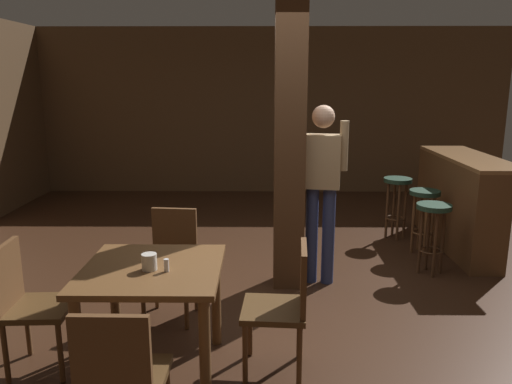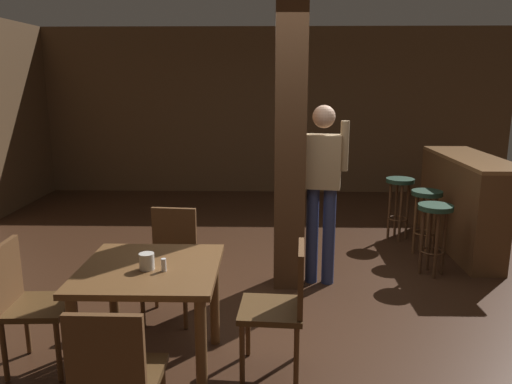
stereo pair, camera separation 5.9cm
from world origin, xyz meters
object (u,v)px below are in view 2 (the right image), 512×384
at_px(chair_south, 115,376).
at_px(chair_west, 26,299).
at_px(standing_person, 322,182).
at_px(bar_stool_mid, 426,207).
at_px(chair_east, 283,302).
at_px(bar_counter, 460,202).
at_px(salt_shaker, 164,265).
at_px(bar_stool_far, 399,194).
at_px(napkin_cup, 147,261).
at_px(dining_table, 151,286).
at_px(chair_north, 171,257).
at_px(bar_stool_near, 434,223).

bearing_deg(chair_south, chair_west, 134.68).
xyz_separation_m(standing_person, bar_stool_mid, (1.27, 0.85, -0.45)).
relative_size(chair_east, bar_counter, 0.48).
bearing_deg(salt_shaker, chair_east, 7.22).
height_order(salt_shaker, bar_stool_far, salt_shaker).
height_order(napkin_cup, bar_stool_far, napkin_cup).
height_order(chair_south, salt_shaker, chair_south).
xyz_separation_m(dining_table, chair_north, (-0.03, 0.85, -0.12)).
xyz_separation_m(chair_east, chair_west, (-1.72, 0.01, 0.00)).
xyz_separation_m(chair_west, bar_stool_far, (3.24, 2.92, 0.06)).
distance_m(dining_table, napkin_cup, 0.20).
relative_size(standing_person, bar_stool_mid, 2.34).
bearing_deg(chair_east, salt_shaker, -172.78).
bearing_deg(bar_stool_near, napkin_cup, -143.03).
bearing_deg(bar_stool_far, bar_stool_near, -87.32).
bearing_deg(chair_south, napkin_cup, 91.13).
bearing_deg(chair_west, bar_stool_mid, 34.96).
bearing_deg(chair_east, standing_person, 75.18).
bearing_deg(bar_counter, chair_west, -146.13).
height_order(salt_shaker, bar_stool_near, salt_shaker).
xyz_separation_m(chair_north, bar_counter, (3.04, 1.77, 0.05)).
distance_m(chair_east, standing_person, 1.67).
xyz_separation_m(chair_south, standing_person, (1.27, 2.40, 0.50)).
bearing_deg(chair_east, dining_table, -179.01).
xyz_separation_m(chair_south, napkin_cup, (-0.02, 0.80, 0.31)).
relative_size(standing_person, bar_stool_near, 2.35).
height_order(dining_table, napkin_cup, napkin_cup).
height_order(chair_east, bar_stool_mid, chair_east).
relative_size(chair_west, salt_shaker, 10.64).
relative_size(bar_counter, bar_stool_far, 2.41).
bearing_deg(bar_counter, chair_south, -130.84).
relative_size(bar_counter, bar_stool_near, 2.52).
bearing_deg(salt_shaker, bar_counter, 42.99).
height_order(chair_east, standing_person, standing_person).
bearing_deg(bar_stool_far, chair_east, -117.32).
xyz_separation_m(bar_counter, bar_stool_mid, (-0.46, -0.21, -0.01)).
distance_m(bar_counter, bar_stool_mid, 0.51).
xyz_separation_m(chair_east, bar_stool_near, (1.57, 1.77, 0.04)).
distance_m(napkin_cup, standing_person, 2.07).
xyz_separation_m(chair_east, napkin_cup, (-0.88, -0.07, 0.31)).
distance_m(dining_table, chair_west, 0.86).
relative_size(chair_north, bar_counter, 0.48).
distance_m(chair_east, napkin_cup, 0.93).
bearing_deg(chair_north, napkin_cup, -88.42).
xyz_separation_m(dining_table, chair_west, (-0.85, 0.03, -0.12)).
relative_size(napkin_cup, bar_stool_near, 0.15).
bearing_deg(chair_east, chair_south, -134.92).
xyz_separation_m(napkin_cup, salt_shaker, (0.12, -0.03, -0.01)).
bearing_deg(bar_counter, salt_shaker, -137.01).
distance_m(chair_east, chair_west, 1.72).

